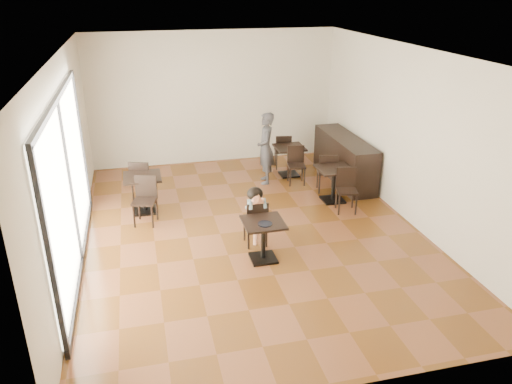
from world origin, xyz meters
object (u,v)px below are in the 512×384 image
object	(u,v)px
chair_left_a	(143,180)
cafe_table_back	(289,161)
child_chair	(255,222)
chair_left_b	(144,201)
chair_back_b	(297,166)
child_table	(263,241)
adult_patron	(266,148)
chair_back_a	(283,151)
chair_mid_a	(327,172)
child	(255,216)
cafe_table_left	(144,194)
cafe_table_mid	(334,185)
chair_mid_b	(347,191)

from	to	relation	value
chair_left_a	cafe_table_back	bearing A→B (deg)	-151.44
child_chair	chair_left_b	world-z (taller)	chair_left_b
child_chair	chair_left_a	size ratio (longest dim) A/B	0.92
chair_back_b	child_table	bearing A→B (deg)	-107.94
adult_patron	child_chair	bearing A→B (deg)	-9.16
child_table	chair_back_a	distance (m)	4.44
chair_left_b	chair_back_b	size ratio (longest dim) A/B	1.08
chair_mid_a	chair_left_b	size ratio (longest dim) A/B	0.96
chair_mid_a	cafe_table_back	bearing A→B (deg)	-53.06
cafe_table_back	chair_mid_a	distance (m)	1.21
cafe_table_back	chair_left_b	world-z (taller)	chair_left_b
child_chair	child	world-z (taller)	child
child_chair	cafe_table_left	world-z (taller)	child_chair
child_chair	chair_back_a	bearing A→B (deg)	-113.30
child_table	cafe_table_left	world-z (taller)	cafe_table_left
child	cafe_table_back	xyz separation A→B (m)	(1.56, 3.06, -0.17)
adult_patron	cafe_table_left	bearing A→B (deg)	-61.66
child_table	chair_left_a	distance (m)	3.43
cafe_table_left	chair_mid_a	size ratio (longest dim) A/B	0.87
chair_left_a	chair_back_a	size ratio (longest dim) A/B	1.08
adult_patron	chair_mid_a	size ratio (longest dim) A/B	1.85
child_chair	chair_back_b	world-z (taller)	chair_back_b
child_table	adult_patron	xyz separation A→B (m)	(0.91, 3.31, 0.46)
cafe_table_back	chair_left_a	distance (m)	3.45
chair_back_a	cafe_table_mid	bearing A→B (deg)	110.58
cafe_table_left	cafe_table_back	size ratio (longest dim) A/B	1.08
chair_mid_a	chair_left_b	xyz separation A→B (m)	(-3.88, -0.71, 0.02)
child	adult_patron	distance (m)	2.92
cafe_table_back	chair_mid_a	size ratio (longest dim) A/B	0.81
child	cafe_table_mid	world-z (taller)	child
chair_left_b	cafe_table_left	bearing A→B (deg)	106.72
child_chair	chair_left_a	world-z (taller)	chair_left_a
child_chair	cafe_table_back	distance (m)	3.43
cafe_table_back	chair_mid_a	bearing A→B (deg)	-65.34
child_chair	child	size ratio (longest dim) A/B	0.79
child	chair_back_b	distance (m)	2.96
cafe_table_left	adult_patron	bearing A→B (deg)	19.35
cafe_table_left	cafe_table_back	distance (m)	3.60
chair_mid_b	child_chair	bearing A→B (deg)	-144.90
chair_mid_a	chair_mid_b	xyz separation A→B (m)	(0.00, -1.10, 0.00)
child	chair_back_b	bearing A→B (deg)	58.23
chair_left_a	chair_mid_b	bearing A→B (deg)	175.75
chair_left_b	child	bearing A→B (deg)	-17.79
child_chair	chair_back_b	size ratio (longest dim) A/B	0.99
cafe_table_left	chair_mid_b	size ratio (longest dim) A/B	0.87
child_table	chair_back_a	world-z (taller)	chair_back_a
chair_left_b	chair_back_b	xyz separation A→B (m)	(3.38, 1.26, -0.03)
child_table	chair_back_a	xyz separation A→B (m)	(1.56, 4.16, 0.08)
child	chair_back_a	bearing A→B (deg)	66.70
chair_mid_a	chair_left_a	world-z (taller)	chair_left_a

